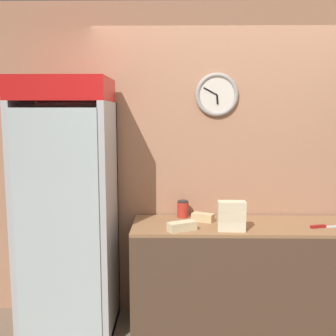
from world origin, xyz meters
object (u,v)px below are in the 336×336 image
sandwich_stack_bottom (231,226)px  sandwich_flat_left (182,226)px  beverage_cooler (69,197)px  condiment_jar (183,209)px  chefs_knife (324,226)px  sandwich_stack_middle (232,216)px  sandwich_flat_right (203,217)px  sandwich_stack_top (232,206)px

sandwich_stack_bottom → sandwich_flat_left: 0.37m
beverage_cooler → sandwich_flat_left: (0.91, -0.20, -0.18)m
beverage_cooler → condiment_jar: beverage_cooler is taller
chefs_knife → condiment_jar: condiment_jar is taller
sandwich_stack_middle → condiment_jar: sandwich_stack_middle is taller
beverage_cooler → chefs_knife: 2.04m
chefs_knife → condiment_jar: size_ratio=2.26×
condiment_jar → sandwich_flat_right: bearing=-38.3°
sandwich_stack_middle → chefs_knife: size_ratio=0.64×
sandwich_stack_bottom → sandwich_flat_left: bearing=-179.4°
beverage_cooler → sandwich_stack_top: size_ratio=9.82×
sandwich_stack_middle → chefs_knife: (0.74, 0.10, -0.11)m
beverage_cooler → sandwich_stack_top: (1.29, -0.20, -0.02)m
sandwich_flat_right → chefs_knife: size_ratio=0.60×
beverage_cooler → sandwich_flat_right: 1.11m
sandwich_stack_top → sandwich_flat_left: sandwich_stack_top is taller
sandwich_flat_right → condiment_jar: bearing=141.7°
sandwich_stack_bottom → sandwich_flat_left: size_ratio=0.90×
sandwich_flat_left → chefs_knife: 1.12m
sandwich_flat_left → condiment_jar: size_ratio=1.62×
sandwich_stack_top → sandwich_flat_right: size_ratio=1.06×
beverage_cooler → condiment_jar: size_ratio=14.08×
sandwich_stack_top → chefs_knife: (0.74, 0.10, -0.18)m
sandwich_stack_bottom → sandwich_stack_middle: size_ratio=1.00×
beverage_cooler → sandwich_stack_bottom: bearing=-8.8°
sandwich_stack_bottom → sandwich_stack_middle: 0.08m
sandwich_stack_top → sandwich_flat_right: (-0.20, 0.26, -0.16)m
beverage_cooler → sandwich_stack_bottom: (1.29, -0.20, -0.18)m
sandwich_stack_middle → sandwich_flat_left: bearing=-179.4°
beverage_cooler → chefs_knife: beverage_cooler is taller
sandwich_stack_bottom → sandwich_flat_right: size_ratio=1.08×
sandwich_stack_bottom → condiment_jar: 0.53m
sandwich_flat_left → sandwich_stack_middle: bearing=0.6°
sandwich_stack_bottom → condiment_jar: bearing=132.7°
beverage_cooler → sandwich_flat_right: beverage_cooler is taller
sandwich_flat_left → condiment_jar: (0.02, 0.39, 0.04)m
beverage_cooler → sandwich_flat_right: bearing=3.2°
sandwich_stack_middle → condiment_jar: size_ratio=1.45×
chefs_knife → condiment_jar: bearing=165.1°
beverage_cooler → chefs_knife: (2.03, -0.10, -0.21)m
beverage_cooler → sandwich_stack_bottom: 1.31m
beverage_cooler → condiment_jar: (0.93, 0.19, -0.14)m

